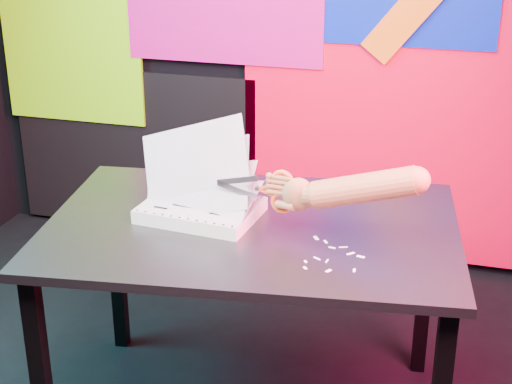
% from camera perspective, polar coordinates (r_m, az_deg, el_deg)
% --- Properties ---
extents(room, '(3.01, 3.01, 2.71)m').
position_cam_1_polar(room, '(2.25, -7.93, 10.78)').
color(room, black).
rests_on(room, ground).
extents(backdrop, '(2.88, 0.05, 2.08)m').
position_cam_1_polar(backdrop, '(3.68, 2.39, 9.19)').
color(backdrop, '#F6002B').
rests_on(backdrop, ground).
extents(work_table, '(1.41, 1.03, 0.75)m').
position_cam_1_polar(work_table, '(2.54, -0.31, -3.97)').
color(work_table, black).
rests_on(work_table, ground).
extents(printout_stack, '(0.43, 0.30, 0.35)m').
position_cam_1_polar(printout_stack, '(2.55, -4.06, -1.10)').
color(printout_stack, silver).
rests_on(printout_stack, work_table).
extents(scissors, '(0.26, 0.03, 0.14)m').
position_cam_1_polar(scissors, '(2.40, 1.51, 0.07)').
color(scissors, '#B9B9B9').
rests_on(scissors, printout_stack).
extents(hand_forearm, '(0.48, 0.12, 0.19)m').
position_cam_1_polar(hand_forearm, '(2.33, 7.04, 0.24)').
color(hand_forearm, '#B0623A').
rests_on(hand_forearm, work_table).
extents(paper_clippings, '(0.17, 0.22, 0.00)m').
position_cam_1_polar(paper_clippings, '(2.31, 5.59, -4.56)').
color(paper_clippings, white).
rests_on(paper_clippings, work_table).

